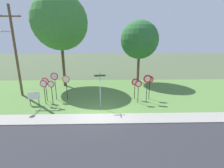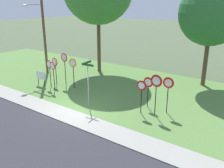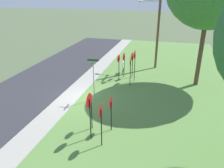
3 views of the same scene
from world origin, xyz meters
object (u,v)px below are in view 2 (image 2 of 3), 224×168
(yield_sign_near_right, at_px, (168,87))
(street_name_post, at_px, (88,80))
(yield_sign_far_right, at_px, (156,85))
(stop_sign_far_right, at_px, (64,62))
(stop_sign_far_left, at_px, (55,65))
(stop_sign_near_right, at_px, (49,68))
(yield_sign_near_left, at_px, (141,89))
(stop_sign_near_left, at_px, (73,67))
(oak_tree_right, at_px, (211,13))
(notice_board, at_px, (41,76))
(utility_pole, at_px, (42,23))
(yield_sign_far_left, at_px, (148,85))
(stop_sign_far_center, at_px, (53,70))

(yield_sign_near_right, height_order, street_name_post, street_name_post)
(yield_sign_far_right, bearing_deg, yield_sign_near_right, 60.61)
(stop_sign_far_right, bearing_deg, stop_sign_far_left, -155.15)
(stop_sign_near_right, height_order, stop_sign_far_left, stop_sign_far_left)
(yield_sign_near_left, bearing_deg, stop_sign_near_right, 173.82)
(stop_sign_near_left, xyz_separation_m, street_name_post, (3.42, -2.02, 0.04))
(yield_sign_far_right, distance_m, oak_tree_right, 8.88)
(yield_sign_near_right, height_order, oak_tree_right, oak_tree_right)
(oak_tree_right, bearing_deg, notice_board, -143.18)
(stop_sign_near_right, distance_m, utility_pole, 5.48)
(yield_sign_far_right, bearing_deg, stop_sign_near_left, 176.40)
(stop_sign_far_left, xyz_separation_m, utility_pole, (-3.45, 1.75, 3.24))
(stop_sign_near_left, height_order, notice_board, stop_sign_near_left)
(stop_sign_near_left, bearing_deg, yield_sign_far_left, -6.30)
(stop_sign_near_left, xyz_separation_m, stop_sign_far_center, (-1.02, -1.23, -0.17))
(notice_board, distance_m, oak_tree_right, 14.95)
(stop_sign_far_left, bearing_deg, yield_sign_far_left, 10.37)
(stop_sign_near_left, distance_m, stop_sign_far_right, 1.18)
(stop_sign_near_left, xyz_separation_m, yield_sign_far_left, (6.83, 0.20, -0.26))
(yield_sign_far_left, xyz_separation_m, yield_sign_far_right, (1.01, -0.89, 0.45))
(yield_sign_far_left, bearing_deg, oak_tree_right, 76.16)
(stop_sign_near_left, relative_size, utility_pole, 0.27)
(stop_sign_near_left, height_order, stop_sign_far_left, stop_sign_near_left)
(notice_board, relative_size, oak_tree_right, 0.14)
(utility_pole, height_order, notice_board, utility_pole)
(stop_sign_far_right, distance_m, oak_tree_right, 12.60)
(yield_sign_far_left, height_order, oak_tree_right, oak_tree_right)
(stop_sign_far_left, bearing_deg, stop_sign_near_right, -71.78)
(yield_sign_far_left, xyz_separation_m, utility_pole, (-12.24, 1.38, 3.38))
(stop_sign_far_left, relative_size, yield_sign_near_right, 0.98)
(stop_sign_near_left, distance_m, yield_sign_far_left, 6.84)
(stop_sign_far_right, xyz_separation_m, yield_sign_far_right, (8.99, -0.86, -0.01))
(stop_sign_near_right, xyz_separation_m, stop_sign_far_left, (-0.14, 0.75, 0.06))
(stop_sign_far_left, xyz_separation_m, notice_board, (-0.76, -1.01, -0.89))
(stop_sign_near_left, height_order, oak_tree_right, oak_tree_right)
(yield_sign_near_left, height_order, oak_tree_right, oak_tree_right)
(yield_sign_near_right, relative_size, yield_sign_far_right, 0.90)
(yield_sign_far_right, bearing_deg, stop_sign_far_left, 178.44)
(yield_sign_near_left, bearing_deg, yield_sign_far_right, 9.83)
(stop_sign_far_right, relative_size, street_name_post, 0.88)
(yield_sign_far_left, height_order, yield_sign_far_right, yield_sign_far_right)
(stop_sign_far_center, xyz_separation_m, yield_sign_far_left, (7.85, 1.43, -0.09))
(yield_sign_far_right, bearing_deg, stop_sign_near_right, -177.15)
(yield_sign_near_right, distance_m, utility_pole, 14.15)
(stop_sign_far_left, relative_size, street_name_post, 0.75)
(stop_sign_far_center, bearing_deg, notice_board, -173.30)
(yield_sign_far_left, bearing_deg, notice_board, -172.23)
(stop_sign_near_right, distance_m, stop_sign_far_center, 0.86)
(stop_sign_far_center, bearing_deg, street_name_post, -1.78)
(stop_sign_far_center, xyz_separation_m, yield_sign_far_right, (8.86, 0.54, 0.36))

